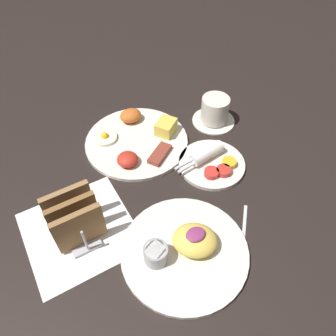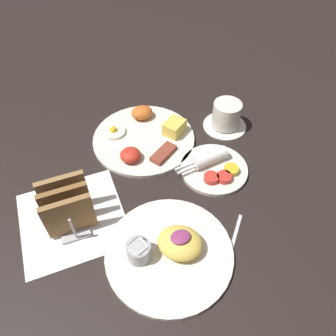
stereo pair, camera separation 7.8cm
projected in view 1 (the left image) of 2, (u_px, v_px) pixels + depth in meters
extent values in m
plane|color=black|center=(167.00, 198.00, 0.76)|extent=(3.00, 3.00, 0.00)
cube|color=white|center=(80.00, 231.00, 0.70)|extent=(0.22, 0.22, 0.00)
cylinder|color=silver|center=(137.00, 142.00, 0.87)|extent=(0.27, 0.27, 0.01)
cube|color=#E5C64C|center=(166.00, 127.00, 0.88)|extent=(0.07, 0.07, 0.04)
ellipsoid|color=#C66023|center=(131.00, 116.00, 0.91)|extent=(0.06, 0.05, 0.03)
cylinder|color=#F4EACC|center=(105.00, 138.00, 0.87)|extent=(0.06, 0.06, 0.01)
sphere|color=yellow|center=(105.00, 136.00, 0.86)|extent=(0.02, 0.02, 0.02)
ellipsoid|color=red|center=(127.00, 159.00, 0.80)|extent=(0.05, 0.05, 0.03)
cube|color=brown|center=(160.00, 154.00, 0.83)|extent=(0.08, 0.07, 0.01)
cylinder|color=silver|center=(212.00, 164.00, 0.82)|extent=(0.17, 0.17, 0.01)
cylinder|color=red|center=(212.00, 173.00, 0.78)|extent=(0.04, 0.04, 0.01)
cylinder|color=red|center=(224.00, 171.00, 0.79)|extent=(0.04, 0.04, 0.01)
cylinder|color=gold|center=(229.00, 163.00, 0.81)|extent=(0.04, 0.04, 0.01)
cylinder|color=white|center=(207.00, 153.00, 0.81)|extent=(0.09, 0.04, 0.03)
cube|color=silver|center=(186.00, 168.00, 0.78)|extent=(0.05, 0.01, 0.00)
cube|color=silver|center=(183.00, 165.00, 0.79)|extent=(0.05, 0.01, 0.00)
cylinder|color=silver|center=(184.00, 252.00, 0.66)|extent=(0.26, 0.26, 0.01)
ellipsoid|color=#EAC651|center=(195.00, 240.00, 0.65)|extent=(0.12, 0.12, 0.04)
ellipsoid|color=#8C3366|center=(196.00, 234.00, 0.63)|extent=(0.04, 0.03, 0.01)
cylinder|color=#99999E|center=(156.00, 254.00, 0.63)|extent=(0.05, 0.05, 0.04)
cylinder|color=white|center=(156.00, 250.00, 0.62)|extent=(0.04, 0.04, 0.01)
cube|color=#B7B7BC|center=(79.00, 230.00, 0.69)|extent=(0.06, 0.12, 0.01)
cube|color=olive|center=(80.00, 228.00, 0.64)|extent=(0.10, 0.01, 0.10)
cube|color=brown|center=(74.00, 216.00, 0.65)|extent=(0.10, 0.01, 0.10)
cube|color=olive|center=(69.00, 205.00, 0.67)|extent=(0.10, 0.01, 0.10)
cylinder|color=#B7B7BC|center=(85.00, 241.00, 0.63)|extent=(0.01, 0.01, 0.07)
cylinder|color=#B7B7BC|center=(67.00, 202.00, 0.70)|extent=(0.01, 0.01, 0.07)
cylinder|color=silver|center=(213.00, 120.00, 0.93)|extent=(0.12, 0.12, 0.01)
cylinder|color=silver|center=(215.00, 109.00, 0.90)|extent=(0.08, 0.08, 0.07)
cylinder|color=#381E0F|center=(216.00, 100.00, 0.88)|extent=(0.06, 0.06, 0.01)
cube|color=silver|center=(244.00, 226.00, 0.70)|extent=(0.08, 0.09, 0.00)
ellipsoid|color=silver|center=(242.00, 252.00, 0.66)|extent=(0.02, 0.02, 0.01)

